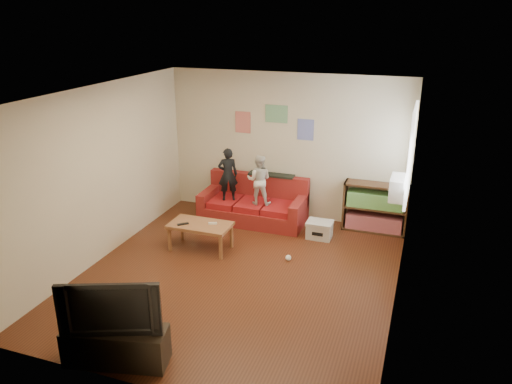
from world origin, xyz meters
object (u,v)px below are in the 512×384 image
(sofa, at_px, (254,206))
(coffee_table, at_px, (200,227))
(child_b, at_px, (259,180))
(file_box, at_px, (319,230))
(television, at_px, (112,305))
(tv_stand, at_px, (116,346))
(child_a, at_px, (228,174))
(bookshelf, at_px, (375,210))

(sofa, height_order, coffee_table, sofa)
(child_b, height_order, file_box, child_b)
(child_b, bearing_deg, file_box, 161.06)
(child_b, height_order, television, child_b)
(sofa, distance_m, file_box, 1.39)
(tv_stand, bearing_deg, coffee_table, 83.54)
(sofa, height_order, file_box, sofa)
(child_a, height_order, television, child_a)
(child_a, relative_size, file_box, 2.25)
(coffee_table, relative_size, bookshelf, 0.91)
(television, bearing_deg, coffee_table, 74.96)
(coffee_table, bearing_deg, sofa, 73.71)
(child_a, xyz_separation_m, bookshelf, (2.63, 0.40, -0.50))
(file_box, bearing_deg, sofa, 164.16)
(sofa, xyz_separation_m, file_box, (1.33, -0.38, -0.13))
(file_box, xyz_separation_m, television, (-1.43, -3.94, 0.59))
(child_b, height_order, tv_stand, child_b)
(child_a, relative_size, tv_stand, 0.86)
(television, bearing_deg, child_a, 73.39)
(bookshelf, xyz_separation_m, file_box, (-0.85, -0.61, -0.24))
(bookshelf, distance_m, file_box, 1.07)
(sofa, distance_m, child_a, 0.78)
(child_a, height_order, bookshelf, child_a)
(child_b, bearing_deg, tv_stand, 77.78)
(child_b, relative_size, bookshelf, 0.83)
(bookshelf, bearing_deg, child_b, -168.85)
(sofa, distance_m, bookshelf, 2.19)
(sofa, relative_size, tv_stand, 1.68)
(tv_stand, bearing_deg, television, 0.00)
(child_b, xyz_separation_m, tv_stand, (-0.25, -4.15, -0.65))
(child_b, height_order, bookshelf, child_b)
(child_b, distance_m, file_box, 1.39)
(sofa, distance_m, child_b, 0.62)
(file_box, distance_m, television, 4.23)
(sofa, bearing_deg, file_box, -15.84)
(child_a, distance_m, bookshelf, 2.71)
(bookshelf, relative_size, tv_stand, 0.96)
(sofa, height_order, television, television)
(child_a, height_order, child_b, child_a)
(sofa, relative_size, child_b, 2.11)
(sofa, xyz_separation_m, tv_stand, (-0.10, -4.32, -0.07))
(tv_stand, xyz_separation_m, television, (0.00, 0.00, 0.53))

